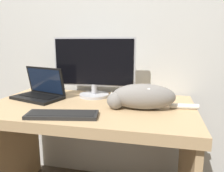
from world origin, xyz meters
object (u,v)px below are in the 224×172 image
at_px(external_keyboard, 62,115).
at_px(monitor, 94,67).
at_px(laptop, 40,92).
at_px(cat, 142,96).

bearing_deg(external_keyboard, monitor, 74.68).
relative_size(monitor, laptop, 1.53).
height_order(laptop, cat, laptop).
bearing_deg(cat, monitor, 142.45).
xyz_separation_m(external_keyboard, cat, (0.41, 0.23, 0.07)).
bearing_deg(external_keyboard, laptop, 124.29).
bearing_deg(laptop, external_keyboard, -27.92).
height_order(monitor, external_keyboard, monitor).
bearing_deg(cat, laptop, 167.12).
relative_size(laptop, external_keyboard, 0.97).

